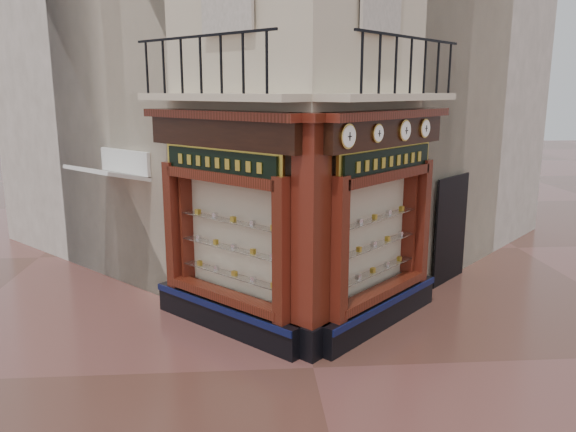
{
  "coord_description": "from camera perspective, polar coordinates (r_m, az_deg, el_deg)",
  "views": [
    {
      "loc": [
        -0.99,
        -8.12,
        4.3
      ],
      "look_at": [
        -0.26,
        2.0,
        2.03
      ],
      "focal_mm": 35.0,
      "sensor_mm": 36.0,
      "label": 1
    }
  ],
  "objects": [
    {
      "name": "signboard_left",
      "position": [
        9.72,
        -6.91,
        5.41
      ],
      "size": [
        2.08,
        2.08,
        0.56
      ],
      "rotation": [
        0.0,
        0.0,
        2.36
      ],
      "color": "gold",
      "rests_on": "ground"
    },
    {
      "name": "shopfront_right",
      "position": [
        10.25,
        9.5,
        -0.69
      ],
      "size": [
        2.86,
        2.86,
        3.98
      ],
      "rotation": [
        0.0,
        0.0,
        0.79
      ],
      "color": "black",
      "rests_on": "ground"
    },
    {
      "name": "signboard_right",
      "position": [
        10.02,
        10.11,
        5.51
      ],
      "size": [
        2.14,
        2.14,
        0.57
      ],
      "rotation": [
        0.0,
        0.0,
        0.79
      ],
      "color": "gold",
      "rests_on": "ground"
    },
    {
      "name": "corner_pilaster",
      "position": [
        8.99,
        2.34,
        -2.59
      ],
      "size": [
        0.85,
        0.85,
        3.98
      ],
      "rotation": [
        0.0,
        0.0,
        0.79
      ],
      "color": "black",
      "rests_on": "ground"
    },
    {
      "name": "balcony",
      "position": [
        9.66,
        1.79,
        12.09
      ],
      "size": [
        5.94,
        2.97,
        1.03
      ],
      "color": "beige",
      "rests_on": "ground"
    },
    {
      "name": "clock_a",
      "position": [
        8.74,
        6.11,
        8.05
      ],
      "size": [
        0.31,
        0.31,
        0.39
      ],
      "rotation": [
        0.0,
        0.0,
        0.79
      ],
      "color": "gold",
      "rests_on": "ground"
    },
    {
      "name": "main_building",
      "position": [
        14.41,
        -0.18,
        19.36
      ],
      "size": [
        11.31,
        11.31,
        12.0
      ],
      "primitive_type": "cube",
      "rotation": [
        0.0,
        0.0,
        0.79
      ],
      "color": "beige",
      "rests_on": "ground"
    },
    {
      "name": "awning",
      "position": [
        12.94,
        -17.14,
        -7.41
      ],
      "size": [
        1.93,
        1.93,
        0.32
      ],
      "primitive_type": null,
      "rotation": [
        0.24,
        0.0,
        2.36
      ],
      "color": "silver",
      "rests_on": "ground"
    },
    {
      "name": "ground",
      "position": [
        9.25,
        2.59,
        -15.15
      ],
      "size": [
        80.0,
        80.0,
        0.0
      ],
      "primitive_type": "plane",
      "color": "#4F2D24",
      "rests_on": "ground"
    },
    {
      "name": "neighbour_right",
      "position": [
        17.15,
        7.86,
        16.49
      ],
      "size": [
        11.31,
        11.31,
        11.0
      ],
      "primitive_type": "cube",
      "rotation": [
        0.0,
        0.0,
        0.79
      ],
      "color": "beige",
      "rests_on": "ground"
    },
    {
      "name": "clock_d",
      "position": [
        10.87,
        13.72,
        8.65
      ],
      "size": [
        0.28,
        0.28,
        0.35
      ],
      "rotation": [
        0.0,
        0.0,
        0.79
      ],
      "color": "gold",
      "rests_on": "ground"
    },
    {
      "name": "neighbour_left",
      "position": [
        16.86,
        -9.57,
        16.51
      ],
      "size": [
        11.31,
        11.31,
        11.0
      ],
      "primitive_type": "cube",
      "rotation": [
        0.0,
        0.0,
        0.79
      ],
      "color": "beige",
      "rests_on": "ground"
    },
    {
      "name": "clock_c",
      "position": [
        10.21,
        11.78,
        8.51
      ],
      "size": [
        0.3,
        0.3,
        0.38
      ],
      "rotation": [
        0.0,
        0.0,
        0.79
      ],
      "color": "gold",
      "rests_on": "ground"
    },
    {
      "name": "shopfront_left",
      "position": [
        9.98,
        -6.41,
        -0.96
      ],
      "size": [
        2.86,
        2.86,
        3.98
      ],
      "rotation": [
        0.0,
        0.0,
        2.36
      ],
      "color": "black",
      "rests_on": "ground"
    },
    {
      "name": "clock_b",
      "position": [
        9.45,
        9.1,
        8.3
      ],
      "size": [
        0.26,
        0.26,
        0.31
      ],
      "rotation": [
        0.0,
        0.0,
        0.79
      ],
      "color": "gold",
      "rests_on": "ground"
    }
  ]
}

